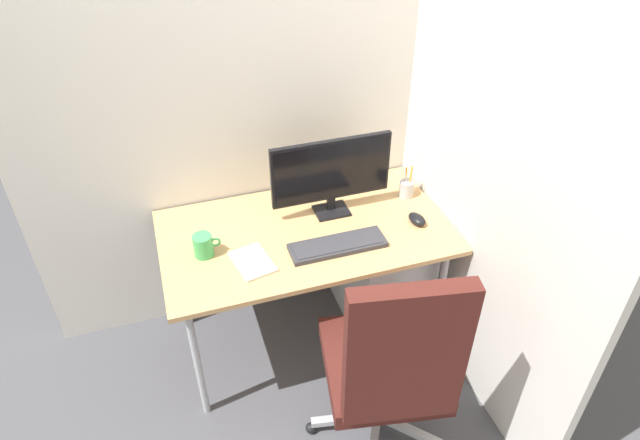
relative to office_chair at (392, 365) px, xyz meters
name	(u,v)px	position (x,y,z in m)	size (l,w,h in m)	color
ground_plane	(307,335)	(-0.13, 0.72, -0.57)	(8.00, 8.00, 0.00)	#4C4C51
wall_back	(276,55)	(-0.13, 1.12, 0.83)	(2.47, 0.04, 2.80)	silver
wall_side_right	(481,84)	(0.56, 0.56, 0.83)	(0.04, 1.89, 2.80)	silver
desk	(305,239)	(-0.13, 0.72, 0.10)	(1.31, 0.74, 0.72)	tan
office_chair	(392,365)	(0.00, 0.00, 0.00)	(0.62, 0.65, 1.10)	black
filing_cabinet	(379,272)	(0.29, 0.77, -0.27)	(0.36, 0.56, 0.60)	silver
monitor	(331,173)	(0.04, 0.83, 0.37)	(0.57, 0.13, 0.38)	black
keyboard	(338,245)	(-0.02, 0.56, 0.16)	(0.43, 0.14, 0.03)	#333338
mouse	(417,219)	(0.39, 0.61, 0.17)	(0.06, 0.10, 0.04)	black
pen_holder	(407,188)	(0.43, 0.83, 0.20)	(0.07, 0.07, 0.17)	#B2B5BA
notebook	(253,262)	(-0.40, 0.57, 0.16)	(0.14, 0.21, 0.01)	silver
coffee_mug	(203,245)	(-0.59, 0.69, 0.20)	(0.12, 0.08, 0.10)	#3FAD59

